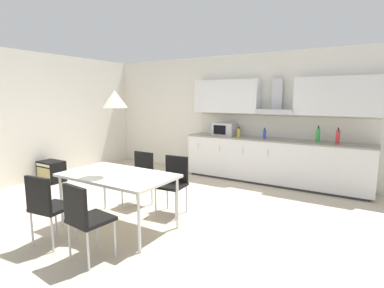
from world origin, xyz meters
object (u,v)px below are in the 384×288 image
Objects in this scene: bottle_blue at (265,134)px; dining_table at (118,177)px; pendant_lamp at (115,99)px; bottle_yellow at (239,133)px; bottle_red at (338,137)px; guitar_amp at (51,171)px; bottle_green at (318,135)px; chair_near_right at (84,215)px; chair_near_left at (46,203)px; microwave at (225,129)px; chair_far_right at (174,179)px; chair_far_left at (140,173)px.

dining_table is (-0.95, -3.22, -0.31)m from bottle_blue.
pendant_lamp is at bearing -106.47° from bottle_blue.
bottle_red reaches higher than bottle_yellow.
bottle_yellow is 0.41× the size of guitar_amp.
bottle_green reaches higher than bottle_blue.
chair_near_right is at bearing -67.93° from pendant_lamp.
bottle_blue is at bearing 72.37° from chair_near_left.
pendant_lamp reaches higher than dining_table.
bottle_red is at bearing 23.88° from guitar_amp.
chair_near_left is at bearing -100.40° from bottle_yellow.
bottle_red is at bearing 63.53° from chair_near_right.
chair_near_right is (0.28, -4.02, -0.53)m from microwave.
chair_near_right and chair_far_right have the same top height.
chair_far_left and chair_near_right have the same top height.
chair_far_left is (-2.66, -2.34, -0.52)m from bottle_red.
pendant_lamp is (0.33, 0.82, 1.20)m from chair_near_left.
guitar_amp is (-2.85, 0.88, -0.48)m from dining_table.
bottle_blue is 0.42× the size of guitar_amp.
bottle_red is 0.34× the size of chair_near_left.
bottle_blue is 3.43m from pendant_lamp.
chair_far_right is 1.78m from chair_near_left.
bottle_blue reaches higher than bottle_yellow.
dining_table is at bearing -106.47° from bottle_blue.
microwave is at bearing 175.11° from bottle_yellow.
dining_table is 1.75× the size of chair_far_right.
chair_near_left is 1.67× the size of guitar_amp.
dining_table is 3.02m from guitar_amp.
bottle_green reaches higher than bottle_yellow.
bottle_blue is at bearing 81.32° from chair_near_right.
dining_table is 4.75× the size of pendant_lamp.
chair_near_left is 3.05m from guitar_amp.
bottle_blue is 0.14× the size of dining_table.
guitar_amp is at bearing 178.97° from chair_far_right.
bottle_yellow is 1.92m from bottle_red.
bottle_yellow is 0.67× the size of pendant_lamp.
guitar_amp is at bearing 145.85° from chair_near_left.
bottle_yellow is 4.09m from chair_near_left.
microwave is at bearing 89.12° from pendant_lamp.
bottle_yellow is 2.40m from chair_far_right.
chair_near_left is at bearing -111.99° from dining_table.
bottle_blue is 4.11m from chair_near_right.
chair_near_right is at bearing -0.01° from chair_near_left.
bottle_red reaches higher than microwave.
bottle_yellow is 0.25× the size of chair_near_left.
chair_far_left is 1.00× the size of chair_near_right.
chair_far_left and chair_far_right have the same top height.
pendant_lamp reaches higher than microwave.
chair_far_right is 3.20m from guitar_amp.
microwave is 0.55× the size of chair_near_right.
chair_far_right is (0.28, -2.38, -0.53)m from microwave.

